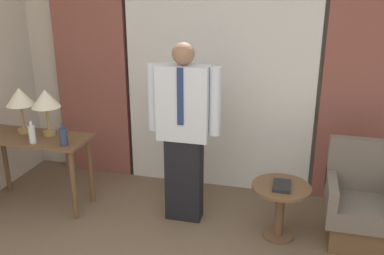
% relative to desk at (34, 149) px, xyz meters
% --- Properties ---
extents(wall_back, '(10.00, 0.06, 2.70)m').
position_rel_desk_xyz_m(wall_back, '(1.67, 1.03, 0.74)').
color(wall_back, beige).
rests_on(wall_back, ground_plane).
extents(curtain_sheer_center, '(1.99, 0.06, 2.58)m').
position_rel_desk_xyz_m(curtain_sheer_center, '(1.67, 0.90, 0.68)').
color(curtain_sheer_center, white).
rests_on(curtain_sheer_center, ground_plane).
extents(curtain_drape_left, '(0.84, 0.06, 2.58)m').
position_rel_desk_xyz_m(curtain_drape_left, '(0.22, 0.90, 0.68)').
color(curtain_drape_left, brown).
rests_on(curtain_drape_left, ground_plane).
extents(curtain_drape_right, '(0.84, 0.06, 2.58)m').
position_rel_desk_xyz_m(curtain_drape_right, '(3.13, 0.90, 0.68)').
color(curtain_drape_right, brown).
rests_on(curtain_drape_right, ground_plane).
extents(desk, '(1.12, 0.47, 0.74)m').
position_rel_desk_xyz_m(desk, '(0.00, 0.00, 0.00)').
color(desk, brown).
rests_on(desk, ground_plane).
extents(table_lamp_left, '(0.28, 0.28, 0.46)m').
position_rel_desk_xyz_m(table_lamp_left, '(-0.14, 0.07, 0.49)').
color(table_lamp_left, '#9E7F47').
rests_on(table_lamp_left, desk).
extents(table_lamp_right, '(0.28, 0.28, 0.46)m').
position_rel_desk_xyz_m(table_lamp_right, '(0.14, 0.07, 0.49)').
color(table_lamp_right, '#9E7F47').
rests_on(table_lamp_right, desk).
extents(bottle_near_edge, '(0.06, 0.06, 0.21)m').
position_rel_desk_xyz_m(bottle_near_edge, '(0.11, -0.16, 0.22)').
color(bottle_near_edge, silver).
rests_on(bottle_near_edge, desk).
extents(bottle_by_lamp, '(0.08, 0.08, 0.21)m').
position_rel_desk_xyz_m(bottle_by_lamp, '(0.43, -0.13, 0.22)').
color(bottle_by_lamp, '#2D3851').
rests_on(bottle_by_lamp, desk).
extents(person, '(0.67, 0.22, 1.70)m').
position_rel_desk_xyz_m(person, '(1.51, 0.12, 0.31)').
color(person, black).
rests_on(person, ground_plane).
extents(armchair, '(0.63, 0.58, 0.89)m').
position_rel_desk_xyz_m(armchair, '(3.12, 0.13, -0.29)').
color(armchair, brown).
rests_on(armchair, ground_plane).
extents(side_table, '(0.52, 0.52, 0.51)m').
position_rel_desk_xyz_m(side_table, '(2.42, 0.01, -0.27)').
color(side_table, brown).
rests_on(side_table, ground_plane).
extents(book, '(0.15, 0.23, 0.03)m').
position_rel_desk_xyz_m(book, '(2.42, -0.02, -0.09)').
color(book, black).
rests_on(book, side_table).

